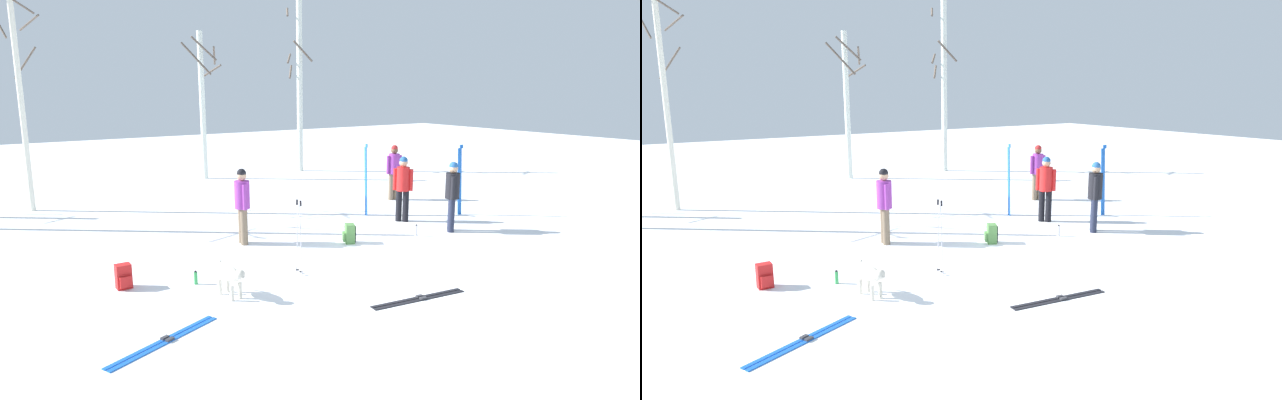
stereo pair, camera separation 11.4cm
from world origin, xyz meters
TOP-DOWN VIEW (x-y plane):
  - ground_plane at (0.00, 0.00)m, footprint 60.00×60.00m
  - person_0 at (2.78, 2.70)m, footprint 0.37×0.42m
  - person_1 at (4.42, 4.92)m, footprint 0.51×0.34m
  - person_2 at (-1.60, 3.11)m, footprint 0.34×0.51m
  - person_3 at (3.11, 1.29)m, footprint 0.39×0.40m
  - dog at (-3.16, 0.34)m, footprint 0.29×0.89m
  - ski_pair_planted_0 at (2.43, 3.79)m, footprint 0.08×0.25m
  - ski_pair_planted_1 at (4.56, 2.38)m, footprint 0.24×0.03m
  - ski_pair_lying_0 at (-0.58, -1.48)m, footprint 1.82×0.39m
  - ski_pair_lying_1 at (-4.62, -0.65)m, footprint 1.81×0.93m
  - ski_poles_0 at (-1.61, 0.67)m, footprint 0.07×0.23m
  - backpack_0 at (0.43, 1.83)m, footprint 0.34×0.32m
  - backpack_1 at (-4.56, 1.76)m, footprint 0.26×0.29m
  - water_bottle_0 at (2.09, 1.43)m, footprint 0.06×0.06m
  - water_bottle_1 at (-3.43, 1.26)m, footprint 0.06×0.06m
  - birch_tree_2 at (-5.17, 9.45)m, footprint 1.39×1.29m
  - birch_tree_3 at (1.05, 11.91)m, footprint 1.51×1.50m
  - birch_tree_4 at (5.04, 11.54)m, footprint 1.02×1.16m

SIDE VIEW (x-z plane):
  - ground_plane at x=0.00m, z-range 0.00..0.00m
  - ski_pair_lying_1 at x=-4.62m, z-range -0.01..0.03m
  - ski_pair_lying_0 at x=-0.58m, z-range -0.01..0.03m
  - water_bottle_1 at x=-3.43m, z-range -0.01..0.24m
  - water_bottle_0 at x=2.09m, z-range -0.01..0.27m
  - backpack_0 at x=0.43m, z-range -0.01..0.43m
  - backpack_1 at x=-4.56m, z-range -0.01..0.43m
  - dog at x=-3.16m, z-range 0.10..0.67m
  - ski_poles_0 at x=-1.61m, z-range 0.05..1.49m
  - ski_pair_planted_1 at x=4.56m, z-range -0.01..1.94m
  - ski_pair_planted_0 at x=2.43m, z-range -0.01..1.96m
  - person_0 at x=2.78m, z-range 0.12..1.84m
  - person_1 at x=4.42m, z-range 0.12..1.84m
  - person_2 at x=-1.60m, z-range 0.12..1.84m
  - person_3 at x=3.11m, z-range 0.12..1.84m
  - birch_tree_3 at x=1.05m, z-range 0.18..5.63m
  - birch_tree_2 at x=-5.17m, z-range 0.18..6.82m
  - birch_tree_4 at x=5.04m, z-range 0.10..6.95m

